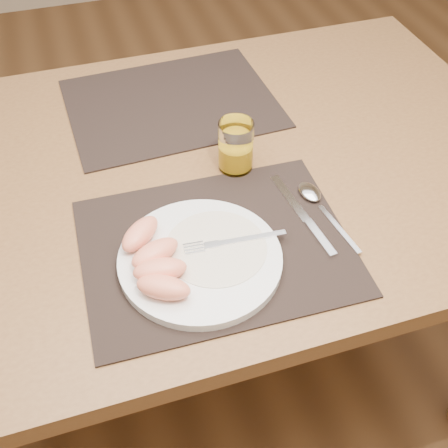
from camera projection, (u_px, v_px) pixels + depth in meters
The scene contains 11 objects.
ground at pixel (202, 363), 1.64m from camera, with size 5.00×5.00×0.00m, color brown.
table at pixel (193, 197), 1.16m from camera, with size 1.40×0.90×0.75m.
placemat_near at pixel (216, 247), 0.95m from camera, with size 0.45×0.35×0.00m, color black.
placemat_far at pixel (171, 103), 1.25m from camera, with size 0.45×0.35×0.00m, color black.
plate at pixel (200, 259), 0.92m from camera, with size 0.27×0.27×0.02m, color white.
plate_dressing at pixel (216, 247), 0.93m from camera, with size 0.17×0.17×0.00m.
fork at pixel (226, 242), 0.93m from camera, with size 0.18×0.03×0.00m.
knife at pixel (307, 221), 0.99m from camera, with size 0.04×0.22×0.01m.
spoon at pixel (314, 197), 1.03m from camera, with size 0.05×0.19×0.01m.
juice_glass at pixel (236, 148), 1.06m from camera, with size 0.07×0.07×0.10m.
grapefruit_wedges at pixel (154, 260), 0.89m from camera, with size 0.11×0.20×0.03m.
Camera 1 is at (-0.20, -0.83, 1.46)m, focal length 45.00 mm.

